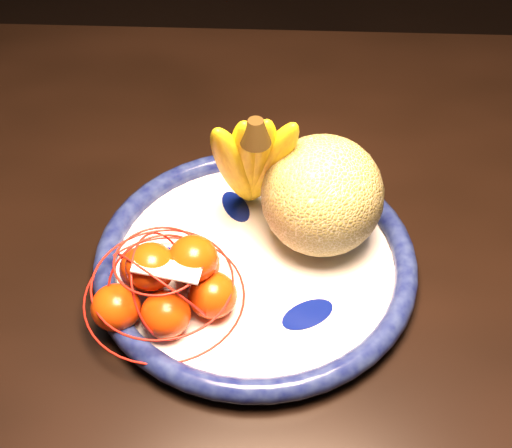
# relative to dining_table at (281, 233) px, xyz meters

# --- Properties ---
(dining_table) EXTENTS (1.42, 0.88, 0.70)m
(dining_table) POSITION_rel_dining_table_xyz_m (0.00, 0.00, 0.00)
(dining_table) COLOR black
(dining_table) RESTS_ON ground
(fruit_bowl) EXTENTS (0.39, 0.39, 0.03)m
(fruit_bowl) POSITION_rel_dining_table_xyz_m (-0.03, -0.13, 0.09)
(fruit_bowl) COLOR white
(fruit_bowl) RESTS_ON dining_table
(cantaloupe) EXTENTS (0.14, 0.14, 0.14)m
(cantaloupe) POSITION_rel_dining_table_xyz_m (0.05, -0.09, 0.16)
(cantaloupe) COLOR olive
(cantaloupe) RESTS_ON fruit_bowl
(banana_bunch) EXTENTS (0.13, 0.13, 0.20)m
(banana_bunch) POSITION_rel_dining_table_xyz_m (-0.04, -0.06, 0.19)
(banana_bunch) COLOR yellow
(banana_bunch) RESTS_ON fruit_bowl
(mandarin_bag) EXTENTS (0.20, 0.20, 0.12)m
(mandarin_bag) POSITION_rel_dining_table_xyz_m (-0.12, -0.20, 0.12)
(mandarin_bag) COLOR #EF3D08
(mandarin_bag) RESTS_ON fruit_bowl
(price_tag) EXTENTS (0.07, 0.03, 0.01)m
(price_tag) POSITION_rel_dining_table_xyz_m (-0.11, -0.22, 0.17)
(price_tag) COLOR white
(price_tag) RESTS_ON mandarin_bag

